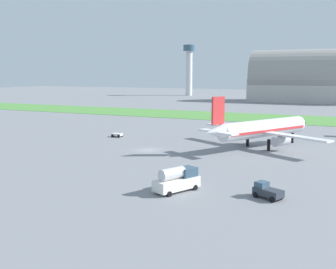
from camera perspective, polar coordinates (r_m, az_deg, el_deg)
name	(u,v)px	position (r m, az deg, el deg)	size (l,w,h in m)	color
ground_plane	(148,150)	(82.10, -2.80, -2.20)	(600.00, 600.00, 0.00)	gray
grass_taxiway_strip	(238,117)	(145.55, 9.79, 2.47)	(360.00, 28.00, 0.08)	#549342
airplane_midfield_jet	(262,129)	(85.89, 13.02, 0.77)	(28.60, 28.55, 11.09)	white
fuel_truck_near_gate	(177,179)	(53.66, 1.30, -6.34)	(4.93, 6.90, 3.29)	white
pushback_tug_midfield	(267,191)	(52.39, 13.75, -7.73)	(4.02, 3.23, 1.95)	#2D333D
baggage_cart_by_runway	(117,135)	(99.18, -7.17, -0.03)	(2.49, 1.90, 0.90)	white
hangar_distant	(310,79)	(227.70, 19.29, 7.31)	(61.15, 26.24, 27.57)	#BCB7B2
control_tower	(189,66)	(280.56, 2.98, 9.65)	(8.00, 8.00, 34.06)	silver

